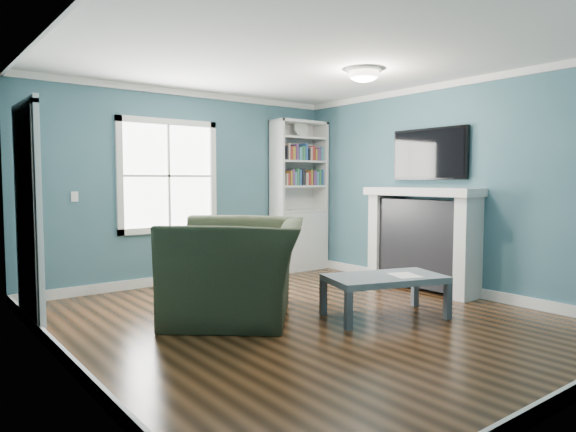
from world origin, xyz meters
TOP-DOWN VIEW (x-y plane):
  - floor at (0.00, 0.00)m, footprint 5.00×5.00m
  - room_walls at (0.00, 0.00)m, footprint 5.00×5.00m
  - trim at (0.00, 0.00)m, footprint 4.50×5.00m
  - window at (-0.30, 2.49)m, footprint 1.40×0.06m
  - bookshelf at (1.77, 2.30)m, footprint 0.90×0.35m
  - fireplace at (2.08, 0.20)m, footprint 0.44×1.58m
  - tv at (2.20, 0.20)m, footprint 0.06×1.10m
  - door at (-2.22, 1.40)m, footprint 0.12×0.98m
  - ceiling_fixture at (0.90, 0.10)m, footprint 0.38×0.38m
  - light_switch at (-1.50, 2.48)m, footprint 0.08×0.01m
  - recliner at (-0.44, 0.56)m, footprint 1.74×1.80m
  - coffee_table at (0.72, -0.39)m, footprint 1.31×0.97m
  - paper_sheet at (0.88, -0.52)m, footprint 0.35×0.39m

SIDE VIEW (x-z plane):
  - floor at x=0.00m, z-range 0.00..0.00m
  - coffee_table at x=0.72m, z-range 0.16..0.58m
  - paper_sheet at x=0.88m, z-range 0.43..0.43m
  - fireplace at x=2.08m, z-range -0.01..1.29m
  - recliner at x=-0.44m, z-range 0.00..1.33m
  - bookshelf at x=1.77m, z-range -0.23..2.08m
  - door at x=-2.22m, z-range -0.01..2.16m
  - light_switch at x=-1.50m, z-range 1.14..1.26m
  - trim at x=0.00m, z-range -0.06..2.54m
  - window at x=-0.30m, z-range 0.70..2.20m
  - room_walls at x=0.00m, z-range -0.92..4.08m
  - tv at x=2.20m, z-range 1.40..2.05m
  - ceiling_fixture at x=0.90m, z-range 2.47..2.63m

